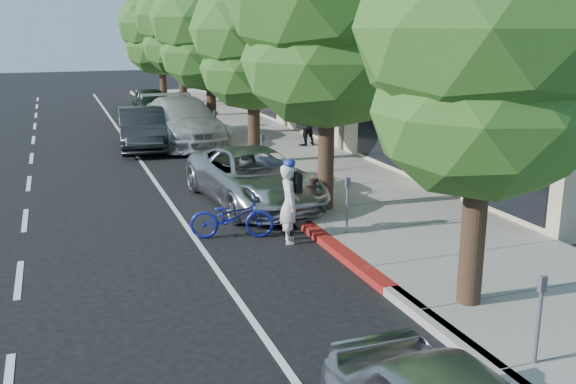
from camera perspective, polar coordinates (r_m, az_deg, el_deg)
name	(u,v)px	position (r m, az deg, el deg)	size (l,w,h in m)	color
ground	(365,274)	(12.43, 6.85, -7.28)	(120.00, 120.00, 0.00)	black
sidewalk	(316,173)	(20.28, 2.47, 1.68)	(4.60, 56.00, 0.15)	gray
curb	(246,179)	(19.53, -3.78, 1.16)	(0.30, 56.00, 0.15)	#9E998E
curb_red_segment	(343,254)	(13.24, 4.90, -5.48)	(0.32, 4.00, 0.15)	maroon
storefront_building	(377,49)	(31.96, 7.89, 12.50)	(10.00, 36.00, 7.00)	beige
street_tree_0	(488,36)	(10.32, 17.38, 13.12)	(4.13, 4.13, 7.14)	black
street_tree_1	(328,2)	(15.55, 3.60, 16.50)	(4.88, 4.88, 8.25)	black
street_tree_2	(253,33)	(21.17, -3.15, 13.97)	(4.10, 4.10, 7.03)	black
street_tree_3	(209,21)	(26.97, -7.05, 14.89)	(4.83, 4.83, 7.78)	black
street_tree_4	(180,18)	(32.83, -9.56, 14.98)	(4.54, 4.54, 7.88)	black
street_tree_5	(161,25)	(38.74, -11.26, 14.32)	(4.93, 4.93, 7.55)	black
cyclist	(289,204)	(13.85, 0.12, -1.04)	(0.64, 0.42, 1.74)	silver
bicycle	(232,217)	(14.29, -5.01, -2.21)	(0.65, 1.86, 0.97)	#161F9D
silver_suv	(254,177)	(16.91, -3.03, 1.33)	(2.42, 5.25, 1.46)	#B4B5BA
dark_sedan	(142,129)	(25.23, -12.87, 5.51)	(1.65, 4.72, 1.55)	black
white_pickup	(183,121)	(25.96, -9.29, 6.22)	(2.53, 6.23, 1.81)	#B9B9B9
dark_suv_far	(152,102)	(34.17, -12.02, 7.79)	(1.74, 4.32, 1.47)	black
pedestrian	(305,123)	(24.50, 1.49, 6.13)	(0.82, 0.64, 1.69)	black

